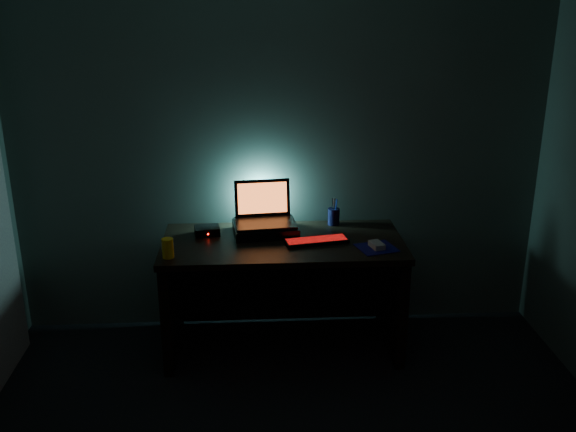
{
  "coord_description": "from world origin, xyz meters",
  "views": [
    {
      "loc": [
        -0.18,
        -2.09,
        2.21
      ],
      "look_at": [
        0.03,
        1.57,
        0.93
      ],
      "focal_mm": 40.0,
      "sensor_mm": 36.0,
      "label": 1
    }
  ],
  "objects_px": {
    "laptop": "(264,213)",
    "mouse": "(377,245)",
    "keyboard": "(316,241)",
    "router": "(207,231)",
    "pen_cup": "(334,217)",
    "juice_glass": "(168,248)"
  },
  "relations": [
    {
      "from": "laptop",
      "to": "pen_cup",
      "type": "height_order",
      "value": "laptop"
    },
    {
      "from": "pen_cup",
      "to": "juice_glass",
      "type": "bearing_deg",
      "value": -154.07
    },
    {
      "from": "laptop",
      "to": "pen_cup",
      "type": "distance_m",
      "value": 0.48
    },
    {
      "from": "pen_cup",
      "to": "router",
      "type": "distance_m",
      "value": 0.84
    },
    {
      "from": "pen_cup",
      "to": "juice_glass",
      "type": "xyz_separation_m",
      "value": [
        -1.03,
        -0.5,
        0.0
      ]
    },
    {
      "from": "juice_glass",
      "to": "mouse",
      "type": "bearing_deg",
      "value": 3.22
    },
    {
      "from": "keyboard",
      "to": "mouse",
      "type": "relative_size",
      "value": 3.73
    },
    {
      "from": "pen_cup",
      "to": "juice_glass",
      "type": "height_order",
      "value": "juice_glass"
    },
    {
      "from": "laptop",
      "to": "router",
      "type": "height_order",
      "value": "laptop"
    },
    {
      "from": "laptop",
      "to": "keyboard",
      "type": "bearing_deg",
      "value": -42.65
    },
    {
      "from": "mouse",
      "to": "router",
      "type": "bearing_deg",
      "value": 147.9
    },
    {
      "from": "mouse",
      "to": "juice_glass",
      "type": "bearing_deg",
      "value": 166.97
    },
    {
      "from": "keyboard",
      "to": "juice_glass",
      "type": "relative_size",
      "value": 3.49
    },
    {
      "from": "juice_glass",
      "to": "router",
      "type": "relative_size",
      "value": 0.68
    },
    {
      "from": "laptop",
      "to": "mouse",
      "type": "xyz_separation_m",
      "value": [
        0.67,
        -0.35,
        -0.1
      ]
    },
    {
      "from": "keyboard",
      "to": "mouse",
      "type": "bearing_deg",
      "value": -28.14
    },
    {
      "from": "laptop",
      "to": "pen_cup",
      "type": "bearing_deg",
      "value": 4.48
    },
    {
      "from": "keyboard",
      "to": "juice_glass",
      "type": "bearing_deg",
      "value": -179.14
    },
    {
      "from": "mouse",
      "to": "router",
      "type": "xyz_separation_m",
      "value": [
        -1.04,
        0.29,
        0.01
      ]
    },
    {
      "from": "router",
      "to": "laptop",
      "type": "bearing_deg",
      "value": -0.76
    },
    {
      "from": "keyboard",
      "to": "router",
      "type": "xyz_separation_m",
      "value": [
        -0.68,
        0.18,
        0.01
      ]
    },
    {
      "from": "laptop",
      "to": "router",
      "type": "bearing_deg",
      "value": -178.02
    }
  ]
}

